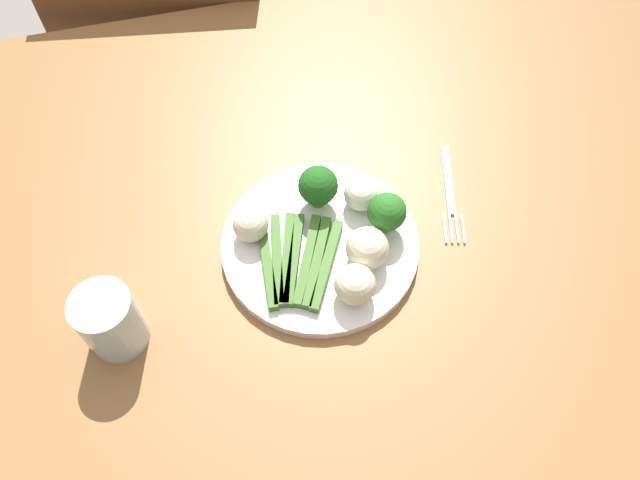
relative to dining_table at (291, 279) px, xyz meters
The scene contains 13 objects.
ground_plane 0.69m from the dining_table, ahead, with size 6.00×6.00×0.02m, color gray.
dining_table is the anchor object (origin of this frame).
chair 0.67m from the dining_table, 80.43° to the right, with size 0.46×0.46×0.87m.
plate 0.11m from the dining_table, 157.00° to the left, with size 0.25×0.25×0.01m, color white.
asparagus_bundle 0.13m from the dining_table, 94.70° to the left, with size 0.12×0.15×0.01m.
broccoli_back_right 0.20m from the dining_table, behind, with size 0.05×0.05×0.06m.
broccoli_left 0.17m from the dining_table, 139.34° to the right, with size 0.05×0.05×0.06m.
cauliflower_near_center 0.14m from the dining_table, 20.98° to the right, with size 0.05×0.05×0.05m, color beige.
cauliflower_near_fork 0.17m from the dining_table, 147.86° to the left, with size 0.05×0.05×0.05m, color beige.
cauliflower_front_left 0.18m from the dining_table, 121.36° to the left, with size 0.05×0.05×0.05m, color silver.
cauliflower_right 0.17m from the dining_table, 164.90° to the right, with size 0.05×0.05×0.05m, color silver.
fork 0.25m from the dining_table, behind, with size 0.06×0.16×0.00m.
water_glass 0.28m from the dining_table, 19.09° to the left, with size 0.07×0.07×0.09m, color silver.
Camera 1 is at (0.06, 0.41, 1.45)m, focal length 34.10 mm.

